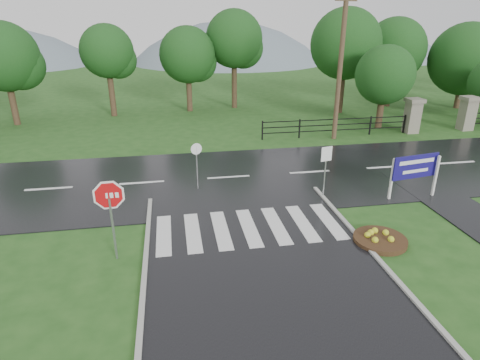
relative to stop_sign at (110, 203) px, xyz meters
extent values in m
plane|color=#224D19|center=(4.44, -3.85, -1.94)|extent=(120.00, 120.00, 0.00)
cube|color=black|center=(4.44, 6.15, -1.94)|extent=(90.00, 8.00, 0.04)
cube|color=black|center=(12.94, 0.15, -1.94)|extent=(2.20, 11.00, 0.04)
cube|color=silver|center=(1.44, 1.15, -1.88)|extent=(0.50, 2.80, 0.02)
cube|color=silver|center=(2.44, 1.15, -1.88)|extent=(0.50, 2.80, 0.02)
cube|color=silver|center=(3.44, 1.15, -1.88)|extent=(0.50, 2.80, 0.02)
cube|color=silver|center=(4.44, 1.15, -1.88)|extent=(0.50, 2.80, 0.02)
cube|color=silver|center=(5.44, 1.15, -1.88)|extent=(0.50, 2.80, 0.02)
cube|color=silver|center=(6.44, 1.15, -1.88)|extent=(0.50, 2.80, 0.02)
cube|color=silver|center=(7.44, 1.15, -1.88)|extent=(0.50, 2.80, 0.02)
cube|color=gray|center=(17.44, 12.15, -0.94)|extent=(0.80, 0.80, 2.00)
cube|color=#6B6659|center=(17.44, 12.15, 0.18)|extent=(1.00, 1.00, 0.24)
cube|color=gray|center=(21.44, 12.15, -0.94)|extent=(0.80, 0.80, 2.00)
cube|color=#6B6659|center=(21.44, 12.15, 0.18)|extent=(1.00, 1.00, 0.24)
cube|color=black|center=(12.19, 12.15, -1.54)|extent=(9.50, 0.05, 0.05)
cube|color=black|center=(12.19, 12.15, -1.19)|extent=(9.50, 0.05, 0.05)
cube|color=black|center=(12.19, 12.15, -0.84)|extent=(9.50, 0.05, 0.05)
cube|color=black|center=(7.44, 12.15, -1.34)|extent=(0.08, 0.08, 1.20)
cube|color=black|center=(16.94, 12.15, -1.34)|extent=(0.08, 0.08, 1.20)
cube|color=black|center=(21.94, 12.15, -1.34)|extent=(0.08, 0.08, 1.20)
sphere|color=slate|center=(-23.56, 61.15, -16.34)|extent=(40.00, 40.00, 40.00)
sphere|color=slate|center=(12.44, 61.15, -19.22)|extent=(48.00, 48.00, 48.00)
sphere|color=slate|center=(40.44, 61.15, -14.90)|extent=(36.00, 36.00, 36.00)
cube|color=#939399|center=(0.00, 0.00, -0.90)|extent=(0.06, 0.06, 2.07)
cylinder|color=white|center=(0.00, 0.01, 0.23)|extent=(1.24, 0.10, 1.24)
cylinder|color=#B80C11|center=(0.00, 0.00, 0.23)|extent=(1.08, 0.10, 1.08)
cube|color=silver|center=(10.65, 2.61, -1.03)|extent=(0.10, 0.10, 1.80)
cube|color=silver|center=(12.64, 2.61, -1.03)|extent=(0.10, 0.10, 1.80)
cube|color=navy|center=(11.64, 2.61, -0.54)|extent=(2.14, 0.40, 0.99)
cube|color=white|center=(11.64, 2.57, -0.31)|extent=(1.69, 0.29, 0.16)
cube|color=white|center=(11.64, 2.57, -0.72)|extent=(1.25, 0.21, 0.14)
cylinder|color=#332111|center=(8.60, -0.52, -1.85)|extent=(1.76, 1.76, 0.18)
cube|color=#939399|center=(8.03, 3.28, -0.89)|extent=(0.04, 0.04, 2.10)
cube|color=white|center=(8.03, 3.26, 0.00)|extent=(0.49, 0.13, 0.61)
cylinder|color=#939399|center=(2.92, 5.01, -0.94)|extent=(0.06, 0.06, 1.98)
cylinder|color=white|center=(2.92, 4.99, -0.05)|extent=(0.48, 0.17, 0.50)
cylinder|color=#473523|center=(11.93, 11.65, 2.37)|extent=(0.29, 0.29, 8.60)
cube|color=brown|center=(11.93, 11.65, 6.00)|extent=(1.49, 0.54, 0.10)
cylinder|color=#3D2B1C|center=(15.97, 13.65, -0.45)|extent=(0.45, 0.45, 2.97)
sphere|color=#123C13|center=(15.97, 13.65, 1.63)|extent=(3.85, 3.85, 3.85)
camera|label=1|loc=(1.95, -11.25, 5.06)|focal=30.00mm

